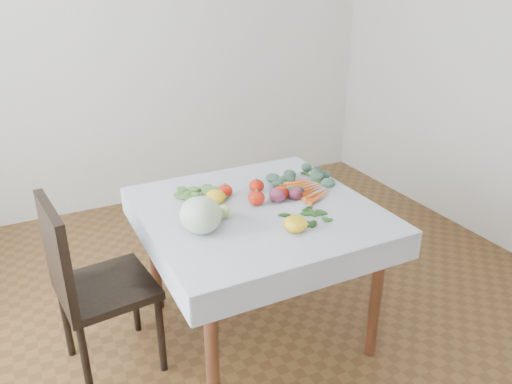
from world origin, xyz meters
TOP-DOWN VIEW (x-y plane):
  - ground at (0.00, 0.00)m, footprint 4.00×4.00m
  - back_wall at (0.00, 2.00)m, footprint 4.00×0.04m
  - table at (0.00, 0.00)m, footprint 1.00×1.00m
  - tablecloth at (0.00, 0.00)m, footprint 1.12×1.12m
  - chair at (-0.85, 0.08)m, footprint 0.47×0.47m
  - cabbage at (-0.34, -0.11)m, footprint 0.25×0.25m
  - tomato_a at (0.01, 0.03)m, footprint 0.09×0.09m
  - tomato_b at (-0.09, 0.19)m, footprint 0.09×0.09m
  - tomato_c at (0.15, 0.04)m, footprint 0.11×0.11m
  - tomato_d at (0.08, 0.17)m, footprint 0.10×0.10m
  - heirloom_back at (-0.17, 0.14)m, footprint 0.13×0.13m
  - heirloom_front at (0.04, -0.30)m, footprint 0.13×0.13m
  - onion_a at (0.13, 0.02)m, footprint 0.11×0.11m
  - onion_b at (0.22, 0.00)m, footprint 0.09×0.09m
  - tomatillo_cluster at (-0.23, -0.01)m, footprint 0.15×0.15m
  - carrot_bunch at (0.33, 0.06)m, footprint 0.21×0.33m
  - kale_bunch at (0.37, 0.18)m, footprint 0.36×0.29m
  - basil_bunch at (0.14, -0.20)m, footprint 0.25×0.18m
  - dill_bunch at (-0.23, 0.27)m, footprint 0.28×0.21m

SIDE VIEW (x-z plane):
  - ground at x=0.00m, z-range 0.00..0.00m
  - chair at x=-0.85m, z-range 0.07..1.01m
  - table at x=0.00m, z-range 0.28..1.03m
  - tablecloth at x=0.00m, z-range 0.75..0.76m
  - basil_bunch at x=0.14m, z-range 0.76..0.77m
  - dill_bunch at x=-0.23m, z-range 0.76..0.78m
  - carrot_bunch at x=0.33m, z-range 0.76..0.79m
  - kale_bunch at x=0.37m, z-range 0.76..0.80m
  - tomatillo_cluster at x=-0.23m, z-range 0.76..0.81m
  - onion_b at x=0.22m, z-range 0.76..0.82m
  - tomato_b at x=-0.09m, z-range 0.76..0.82m
  - tomato_d at x=0.08m, z-range 0.76..0.83m
  - onion_a at x=0.13m, z-range 0.76..0.83m
  - heirloom_back at x=-0.17m, z-range 0.76..0.83m
  - tomato_a at x=0.01m, z-range 0.76..0.83m
  - tomato_c at x=0.15m, z-range 0.76..0.83m
  - heirloom_front at x=0.04m, z-range 0.76..0.83m
  - cabbage at x=-0.34m, z-range 0.76..0.93m
  - back_wall at x=0.00m, z-range 0.00..2.70m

